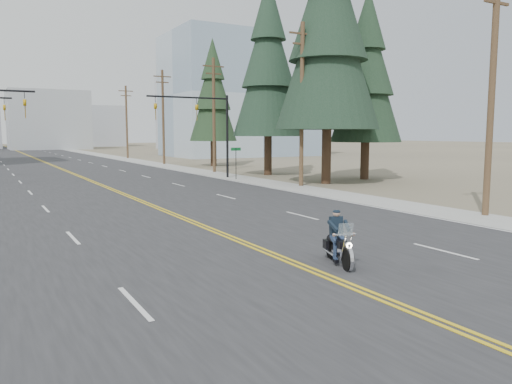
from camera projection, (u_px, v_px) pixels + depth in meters
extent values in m
plane|color=#776D56|center=(436.00, 322.00, 10.03)|extent=(400.00, 400.00, 0.00)
cube|color=#303033|center=(40.00, 160.00, 70.64)|extent=(20.00, 200.00, 0.01)
cube|color=#A5A5A0|center=(121.00, 158.00, 76.24)|extent=(3.00, 200.00, 0.01)
imported|color=#BF8C0C|center=(25.00, 101.00, 34.75)|extent=(0.21, 0.26, 1.30)
cylinder|color=black|center=(227.00, 137.00, 42.68)|extent=(0.20, 0.20, 7.00)
cylinder|color=black|center=(188.00, 97.00, 40.61)|extent=(7.00, 0.14, 0.14)
imported|color=#BF8C0C|center=(197.00, 106.00, 41.02)|extent=(0.21, 0.26, 1.30)
imported|color=#BF8C0C|center=(155.00, 105.00, 39.32)|extent=(0.21, 0.26, 1.30)
imported|color=#BF8C0C|center=(4.00, 106.00, 41.24)|extent=(0.21, 0.26, 1.30)
cylinder|color=black|center=(236.00, 164.00, 41.11)|extent=(0.06, 0.06, 2.60)
cube|color=#0C5926|center=(236.00, 149.00, 40.97)|extent=(0.90, 0.03, 0.25)
cylinder|color=brown|center=(492.00, 95.00, 22.40)|extent=(0.30, 0.30, 11.00)
cube|color=brown|center=(497.00, 3.00, 21.93)|extent=(1.60, 0.12, 0.12)
cylinder|color=brown|center=(302.00, 106.00, 35.36)|extent=(0.30, 0.30, 11.50)
cube|color=brown|center=(303.00, 34.00, 34.78)|extent=(2.20, 0.12, 0.12)
cube|color=brown|center=(302.00, 44.00, 34.86)|extent=(1.60, 0.12, 0.12)
cylinder|color=brown|center=(214.00, 116.00, 48.38)|extent=(0.30, 0.30, 11.00)
cube|color=brown|center=(213.00, 66.00, 47.83)|extent=(2.20, 0.12, 0.12)
cube|color=brown|center=(213.00, 74.00, 47.91)|extent=(1.60, 0.12, 0.12)
cylinder|color=brown|center=(163.00, 117.00, 61.34)|extent=(0.30, 0.30, 11.50)
cube|color=brown|center=(162.00, 76.00, 60.76)|extent=(2.20, 0.12, 0.12)
cube|color=brown|center=(162.00, 82.00, 60.84)|extent=(1.60, 0.12, 0.12)
cylinder|color=brown|center=(127.00, 122.00, 76.09)|extent=(0.30, 0.30, 11.00)
cube|color=brown|center=(126.00, 91.00, 75.54)|extent=(2.20, 0.12, 0.12)
cube|color=brown|center=(126.00, 96.00, 75.62)|extent=(1.60, 0.12, 0.12)
cube|color=#9EB5CC|center=(240.00, 97.00, 85.05)|extent=(24.00, 16.00, 20.00)
cube|color=#ADB2B7|center=(48.00, 120.00, 121.35)|extent=(18.00, 14.00, 14.00)
cube|color=#B7BCC6|center=(194.00, 112.00, 123.69)|extent=(16.00, 12.00, 18.00)
cube|color=#B7BCC6|center=(98.00, 126.00, 151.38)|extent=(14.00, 14.00, 12.00)
cylinder|color=#382619|center=(326.00, 157.00, 37.52)|extent=(0.79, 0.79, 4.08)
cone|color=black|center=(328.00, 45.00, 36.57)|extent=(7.72, 7.72, 12.25)
cylinder|color=#382619|center=(365.00, 161.00, 41.30)|extent=(0.68, 0.68, 3.09)
cone|color=black|center=(367.00, 85.00, 40.58)|extent=(5.79, 5.79, 9.26)
cone|color=black|center=(367.00, 52.00, 40.27)|extent=(4.34, 4.34, 6.94)
cone|color=black|center=(368.00, 18.00, 39.97)|extent=(2.89, 2.89, 4.94)
cylinder|color=#382619|center=(268.00, 156.00, 45.60)|extent=(0.62, 0.62, 3.55)
cone|color=#172F1F|center=(268.00, 77.00, 44.78)|extent=(6.39, 6.39, 10.64)
cone|color=#172F1F|center=(268.00, 42.00, 44.43)|extent=(4.79, 4.79, 7.98)
cone|color=#172F1F|center=(268.00, 7.00, 44.08)|extent=(3.19, 3.19, 5.68)
cylinder|color=#382619|center=(214.00, 153.00, 58.31)|extent=(0.68, 0.68, 2.93)
cone|color=#1A3219|center=(213.00, 103.00, 57.63)|extent=(5.47, 5.47, 8.80)
cone|color=#1A3219|center=(213.00, 81.00, 57.34)|extent=(4.11, 4.11, 6.60)
cone|color=#1A3219|center=(213.00, 59.00, 57.05)|extent=(2.74, 2.74, 4.69)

